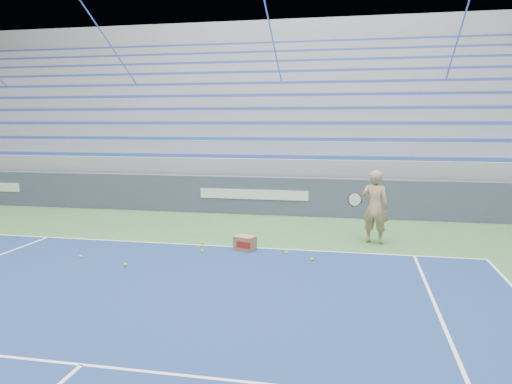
# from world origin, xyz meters

# --- Properties ---
(sponsor_barrier) EXTENTS (30.00, 0.32, 1.10)m
(sponsor_barrier) POSITION_xyz_m (0.00, 15.88, 0.55)
(sponsor_barrier) COLOR #3E465E
(sponsor_barrier) RESTS_ON ground
(bleachers) EXTENTS (31.00, 9.15, 7.30)m
(bleachers) POSITION_xyz_m (0.00, 21.60, 2.36)
(bleachers) COLOR #93969B
(bleachers) RESTS_ON ground
(tennis_player) EXTENTS (0.95, 0.89, 1.64)m
(tennis_player) POSITION_xyz_m (3.35, 12.90, 0.82)
(tennis_player) COLOR tan
(tennis_player) RESTS_ON ground
(ball_box) EXTENTS (0.49, 0.44, 0.31)m
(ball_box) POSITION_xyz_m (0.67, 11.68, 0.15)
(ball_box) COLOR #956E48
(ball_box) RESTS_ON ground
(tennis_ball_0) EXTENTS (0.07, 0.07, 0.07)m
(tennis_ball_0) POSITION_xyz_m (2.12, 11.13, 0.03)
(tennis_ball_0) COLOR #C3CF2A
(tennis_ball_0) RESTS_ON ground
(tennis_ball_1) EXTENTS (0.07, 0.07, 0.07)m
(tennis_ball_1) POSITION_xyz_m (-0.38, 11.99, 0.03)
(tennis_ball_1) COLOR #C3CF2A
(tennis_ball_1) RESTS_ON ground
(tennis_ball_2) EXTENTS (0.07, 0.07, 0.07)m
(tennis_ball_2) POSITION_xyz_m (-2.40, 10.43, 0.03)
(tennis_ball_2) COLOR #C3CF2A
(tennis_ball_2) RESTS_ON ground
(tennis_ball_3) EXTENTS (0.07, 0.07, 0.07)m
(tennis_ball_3) POSITION_xyz_m (-1.26, 10.06, 0.03)
(tennis_ball_3) COLOR #C3CF2A
(tennis_ball_3) RESTS_ON ground
(tennis_ball_4) EXTENTS (0.07, 0.07, 0.07)m
(tennis_ball_4) POSITION_xyz_m (1.56, 11.54, 0.03)
(tennis_ball_4) COLOR #C3CF2A
(tennis_ball_4) RESTS_ON ground
(tennis_ball_5) EXTENTS (0.07, 0.07, 0.07)m
(tennis_ball_5) POSITION_xyz_m (-0.16, 11.32, 0.03)
(tennis_ball_5) COLOR #C3CF2A
(tennis_ball_5) RESTS_ON ground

